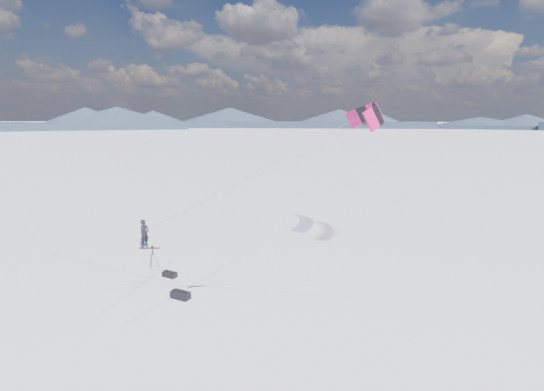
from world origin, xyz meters
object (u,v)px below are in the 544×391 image
(tripod, at_px, (153,254))
(snowboard, at_px, (149,248))
(gear_bag_b, at_px, (170,274))
(gear_bag_a, at_px, (180,295))
(snowkiter, at_px, (145,247))

(tripod, bearing_deg, snowboard, 88.75)
(snowboard, distance_m, gear_bag_b, 5.44)
(tripod, height_order, gear_bag_a, tripod)
(snowkiter, relative_size, tripod, 1.45)
(snowkiter, height_order, tripod, tripod)
(snowkiter, bearing_deg, gear_bag_b, -122.07)
(tripod, distance_m, gear_bag_b, 1.97)
(gear_bag_b, bearing_deg, snowboard, 146.30)
(snowboard, distance_m, gear_bag_a, 8.30)
(snowkiter, distance_m, gear_bag_a, 8.66)
(snowboard, bearing_deg, snowkiter, 145.25)
(snowboard, xyz_separation_m, gear_bag_b, (3.79, -3.90, 0.14))
(snowkiter, height_order, gear_bag_b, snowkiter)
(snowboard, height_order, gear_bag_a, gear_bag_a)
(tripod, height_order, gear_bag_b, tripod)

